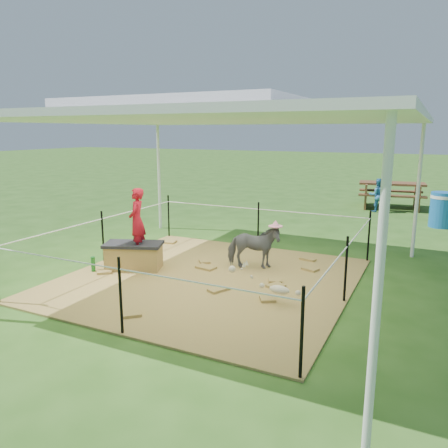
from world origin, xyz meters
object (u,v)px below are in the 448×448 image
at_px(woman, 137,215).
at_px(green_bottle, 93,264).
at_px(trash_barrel, 442,210).
at_px(foal, 279,288).
at_px(distant_person, 377,195).
at_px(pony, 253,247).
at_px(picnic_table_near, 391,195).
at_px(straw_bale, 134,257).

relative_size(woman, green_bottle, 4.32).
bearing_deg(trash_barrel, foal, -106.81).
relative_size(woman, distant_person, 1.11).
xyz_separation_m(pony, trash_barrel, (3.03, 5.46, 0.03)).
relative_size(foal, trash_barrel, 0.95).
height_order(trash_barrel, distant_person, distant_person).
relative_size(foal, picnic_table_near, 0.43).
bearing_deg(straw_bale, foal, -8.19).
distance_m(straw_bale, distant_person, 8.57).
bearing_deg(distant_person, pony, 62.61).
bearing_deg(trash_barrel, pony, -118.99).
distance_m(green_bottle, distant_person, 9.20).
xyz_separation_m(straw_bale, woman, (0.10, -0.00, 0.78)).
xyz_separation_m(woman, picnic_table_near, (3.38, 8.89, -0.61)).
distance_m(straw_bale, picnic_table_near, 9.55).
relative_size(straw_bale, pony, 1.01).
height_order(green_bottle, pony, pony).
distance_m(woman, trash_barrel, 8.06).
bearing_deg(foal, green_bottle, -176.17).
xyz_separation_m(woman, green_bottle, (-0.65, -0.45, -0.86)).
xyz_separation_m(green_bottle, foal, (3.44, 0.03, 0.11)).
distance_m(green_bottle, picnic_table_near, 10.18).
height_order(straw_bale, green_bottle, straw_bale).
distance_m(picnic_table_near, distant_person, 0.99).
bearing_deg(straw_bale, picnic_table_near, 68.64).
bearing_deg(green_bottle, woman, 34.70).
xyz_separation_m(woman, trash_barrel, (4.85, 6.41, -0.57)).
bearing_deg(pony, straw_bale, 97.46).
distance_m(trash_barrel, distant_person, 2.36).
relative_size(straw_bale, green_bottle, 3.60).
bearing_deg(woman, straw_bale, -111.40).
xyz_separation_m(pony, picnic_table_near, (1.56, 7.94, -0.01)).
xyz_separation_m(straw_bale, picnic_table_near, (3.48, 8.89, 0.17)).
bearing_deg(straw_bale, woman, -0.00).
bearing_deg(straw_bale, trash_barrel, 52.34).
bearing_deg(foal, pony, 128.49).
height_order(pony, trash_barrel, trash_barrel).
bearing_deg(woman, foal, 60.12).
xyz_separation_m(green_bottle, trash_barrel, (5.50, 6.86, 0.30)).
height_order(picnic_table_near, distant_person, distant_person).
xyz_separation_m(trash_barrel, picnic_table_near, (-1.47, 2.48, -0.04)).
distance_m(straw_bale, green_bottle, 0.72).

